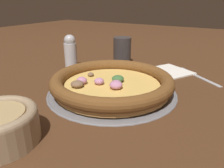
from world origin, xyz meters
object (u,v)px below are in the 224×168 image
fork (196,75)px  pepper_shaker (70,52)px  pizza_tray (112,91)px  pizza (112,82)px  napkin (169,71)px  drinking_cup (122,51)px

fork → pepper_shaker: pepper_shaker is taller
pizza_tray → pizza: bearing=-121.5°
napkin → pepper_shaker: bearing=-155.0°
pepper_shaker → pizza: bearing=-24.3°
pizza → fork: pizza is taller
pizza → drinking_cup: 0.26m
pizza_tray → napkin: 0.25m
drinking_cup → napkin: size_ratio=0.58×
pizza_tray → pepper_shaker: (-0.22, 0.10, 0.05)m
napkin → fork: (0.08, 0.01, -0.00)m
fork → pizza: bearing=97.1°
pizza → drinking_cup: (-0.10, 0.24, 0.02)m
pizza_tray → drinking_cup: (-0.10, 0.24, 0.05)m
drinking_cup → napkin: drinking_cup is taller
pizza_tray → drinking_cup: 0.27m
pizza_tray → pizza: (-0.00, -0.00, 0.02)m
pizza → pepper_shaker: size_ratio=2.67×
pizza_tray → pizza: size_ratio=1.06×
napkin → pizza: bearing=-107.4°
fork → pepper_shaker: size_ratio=1.32×
pizza → drinking_cup: size_ratio=3.20×
drinking_cup → pepper_shaker: bearing=-129.9°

